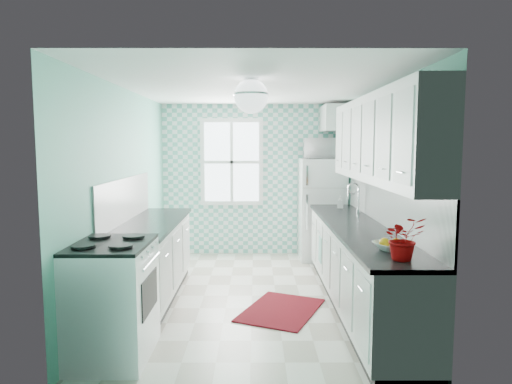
{
  "coord_description": "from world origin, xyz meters",
  "views": [
    {
      "loc": [
        0.04,
        -5.41,
        1.84
      ],
      "look_at": [
        0.05,
        0.25,
        1.25
      ],
      "focal_mm": 32.0,
      "sensor_mm": 36.0,
      "label": 1
    }
  ],
  "objects_px": {
    "fridge": "(322,209)",
    "microwave": "(323,148)",
    "stove": "(112,298)",
    "potted_plant": "(404,238)",
    "fruit_bowl": "(390,246)",
    "sink": "(343,214)",
    "ceiling_light": "(251,96)"
  },
  "relations": [
    {
      "from": "fridge",
      "to": "potted_plant",
      "type": "relative_size",
      "value": 4.63
    },
    {
      "from": "fruit_bowl",
      "to": "potted_plant",
      "type": "distance_m",
      "value": 0.36
    },
    {
      "from": "stove",
      "to": "sink",
      "type": "distance_m",
      "value": 3.23
    },
    {
      "from": "ceiling_light",
      "to": "fridge",
      "type": "bearing_deg",
      "value": 67.12
    },
    {
      "from": "fruit_bowl",
      "to": "sink",
      "type": "bearing_deg",
      "value": 89.9
    },
    {
      "from": "fridge",
      "to": "sink",
      "type": "distance_m",
      "value": 1.31
    },
    {
      "from": "fruit_bowl",
      "to": "fridge",
      "type": "bearing_deg",
      "value": 91.52
    },
    {
      "from": "sink",
      "to": "fruit_bowl",
      "type": "height_order",
      "value": "sink"
    },
    {
      "from": "stove",
      "to": "sink",
      "type": "xyz_separation_m",
      "value": [
        2.4,
        2.12,
        0.41
      ]
    },
    {
      "from": "fruit_bowl",
      "to": "stove",
      "type": "bearing_deg",
      "value": -179.66
    },
    {
      "from": "ceiling_light",
      "to": "fridge",
      "type": "height_order",
      "value": "ceiling_light"
    },
    {
      "from": "fruit_bowl",
      "to": "potted_plant",
      "type": "bearing_deg",
      "value": -90.0
    },
    {
      "from": "ceiling_light",
      "to": "fruit_bowl",
      "type": "height_order",
      "value": "ceiling_light"
    },
    {
      "from": "sink",
      "to": "microwave",
      "type": "bearing_deg",
      "value": 94.52
    },
    {
      "from": "stove",
      "to": "microwave",
      "type": "relative_size",
      "value": 1.7
    },
    {
      "from": "potted_plant",
      "to": "fridge",
      "type": "bearing_deg",
      "value": 91.38
    },
    {
      "from": "ceiling_light",
      "to": "fruit_bowl",
      "type": "relative_size",
      "value": 1.27
    },
    {
      "from": "stove",
      "to": "microwave",
      "type": "bearing_deg",
      "value": 53.01
    },
    {
      "from": "fridge",
      "to": "microwave",
      "type": "distance_m",
      "value": 0.97
    },
    {
      "from": "stove",
      "to": "sink",
      "type": "bearing_deg",
      "value": 38.42
    },
    {
      "from": "sink",
      "to": "potted_plant",
      "type": "height_order",
      "value": "sink"
    },
    {
      "from": "fridge",
      "to": "sink",
      "type": "bearing_deg",
      "value": -89.31
    },
    {
      "from": "stove",
      "to": "microwave",
      "type": "xyz_separation_m",
      "value": [
        2.31,
        3.42,
        1.26
      ]
    },
    {
      "from": "ceiling_light",
      "to": "fridge",
      "type": "distance_m",
      "value": 3.23
    },
    {
      "from": "ceiling_light",
      "to": "fruit_bowl",
      "type": "distance_m",
      "value": 1.97
    },
    {
      "from": "stove",
      "to": "fruit_bowl",
      "type": "xyz_separation_m",
      "value": [
        2.4,
        0.01,
        0.45
      ]
    },
    {
      "from": "stove",
      "to": "potted_plant",
      "type": "height_order",
      "value": "potted_plant"
    },
    {
      "from": "microwave",
      "to": "sink",
      "type": "bearing_deg",
      "value": 96.97
    },
    {
      "from": "stove",
      "to": "microwave",
      "type": "distance_m",
      "value": 4.32
    },
    {
      "from": "ceiling_light",
      "to": "sink",
      "type": "relative_size",
      "value": 0.63
    },
    {
      "from": "stove",
      "to": "fruit_bowl",
      "type": "relative_size",
      "value": 3.62
    },
    {
      "from": "stove",
      "to": "microwave",
      "type": "height_order",
      "value": "microwave"
    }
  ]
}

